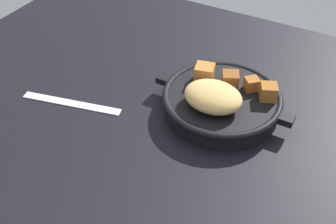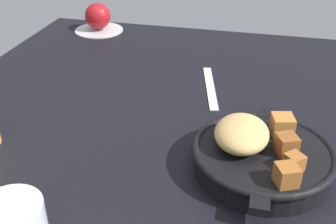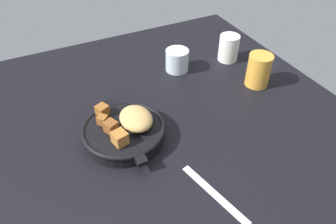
{
  "view_description": "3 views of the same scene",
  "coord_description": "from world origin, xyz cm",
  "px_view_note": "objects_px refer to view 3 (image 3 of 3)",
  "views": [
    {
      "loc": [
        -20.83,
        38.66,
        46.73
      ],
      "look_at": [
        1.59,
        -2.07,
        6.04
      ],
      "focal_mm": 44.01,
      "sensor_mm": 36.0,
      "label": 1
    },
    {
      "loc": [
        -51.91,
        -10.77,
        37.17
      ],
      "look_at": [
        1.94,
        2.2,
        4.67
      ],
      "focal_mm": 44.16,
      "sensor_mm": 36.0,
      "label": 2
    },
    {
      "loc": [
        52.0,
        -27.96,
        55.92
      ],
      "look_at": [
        -1.38,
        -1.57,
        5.29
      ],
      "focal_mm": 34.26,
      "sensor_mm": 36.0,
      "label": 3
    }
  ],
  "objects_px": {
    "juice_glass_amber": "(259,70)",
    "white_creamer_pitcher": "(229,48)",
    "butter_knife": "(215,194)",
    "water_glass_short": "(177,60)",
    "cast_iron_skillet": "(125,130)"
  },
  "relations": [
    {
      "from": "cast_iron_skillet",
      "to": "white_creamer_pitcher",
      "type": "bearing_deg",
      "value": 114.38
    },
    {
      "from": "cast_iron_skillet",
      "to": "water_glass_short",
      "type": "distance_m",
      "value": 0.33
    },
    {
      "from": "juice_glass_amber",
      "to": "water_glass_short",
      "type": "bearing_deg",
      "value": -134.77
    },
    {
      "from": "butter_knife",
      "to": "cast_iron_skillet",
      "type": "bearing_deg",
      "value": -169.06
    },
    {
      "from": "butter_knife",
      "to": "water_glass_short",
      "type": "relative_size",
      "value": 2.53
    },
    {
      "from": "cast_iron_skillet",
      "to": "juice_glass_amber",
      "type": "relative_size",
      "value": 2.53
    },
    {
      "from": "butter_knife",
      "to": "white_creamer_pitcher",
      "type": "bearing_deg",
      "value": 129.91
    },
    {
      "from": "juice_glass_amber",
      "to": "butter_knife",
      "type": "bearing_deg",
      "value": -49.36
    },
    {
      "from": "butter_knife",
      "to": "water_glass_short",
      "type": "bearing_deg",
      "value": 148.82
    },
    {
      "from": "juice_glass_amber",
      "to": "white_creamer_pitcher",
      "type": "relative_size",
      "value": 1.13
    },
    {
      "from": "cast_iron_skillet",
      "to": "water_glass_short",
      "type": "xyz_separation_m",
      "value": [
        -0.22,
        0.25,
        0.01
      ]
    },
    {
      "from": "juice_glass_amber",
      "to": "water_glass_short",
      "type": "xyz_separation_m",
      "value": [
        -0.18,
        -0.18,
        -0.01
      ]
    },
    {
      "from": "cast_iron_skillet",
      "to": "butter_knife",
      "type": "distance_m",
      "value": 0.26
    },
    {
      "from": "cast_iron_skillet",
      "to": "butter_knife",
      "type": "bearing_deg",
      "value": 23.98
    },
    {
      "from": "cast_iron_skillet",
      "to": "white_creamer_pitcher",
      "type": "xyz_separation_m",
      "value": [
        -0.2,
        0.43,
        0.02
      ]
    }
  ]
}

